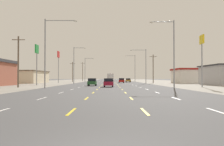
% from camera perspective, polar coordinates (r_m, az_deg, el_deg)
% --- Properties ---
extents(ground_plane, '(572.00, 572.00, 0.00)m').
position_cam_1_polar(ground_plane, '(70.75, -0.49, -2.46)').
color(ground_plane, '#4C4C4F').
extents(lot_apron_left, '(28.00, 440.00, 0.01)m').
position_cam_1_polar(lot_apron_left, '(74.99, -19.78, -2.32)').
color(lot_apron_left, gray).
rests_on(lot_apron_left, ground).
extents(lot_apron_right, '(28.00, 440.00, 0.01)m').
position_cam_1_polar(lot_apron_right, '(74.92, 18.81, -2.32)').
color(lot_apron_right, gray).
rests_on(lot_apron_right, ground).
extents(lane_markings, '(10.64, 227.60, 0.01)m').
position_cam_1_polar(lane_markings, '(109.24, -0.46, -2.00)').
color(lane_markings, white).
rests_on(lane_markings, ground).
extents(signal_span_wire, '(26.72, 0.53, 9.35)m').
position_cam_1_polar(signal_span_wire, '(14.12, -0.64, 15.31)').
color(signal_span_wire, brown).
rests_on(signal_span_wire, ground).
extents(hatchback_center_turn_nearest, '(1.72, 3.90, 1.54)m').
position_cam_1_polar(hatchback_center_turn_nearest, '(44.00, -0.81, -2.23)').
color(hatchback_center_turn_nearest, maroon).
rests_on(hatchback_center_turn_nearest, ground).
extents(hatchback_inner_left_near, '(1.72, 3.90, 1.54)m').
position_cam_1_polar(hatchback_inner_left_near, '(50.39, -4.62, -2.09)').
color(hatchback_inner_left_near, '#235B2D').
rests_on(hatchback_inner_left_near, ground).
extents(hatchback_inner_right_mid, '(1.72, 3.90, 1.54)m').
position_cam_1_polar(hatchback_inner_right_mid, '(79.70, 2.21, -1.75)').
color(hatchback_inner_right_mid, red).
rests_on(hatchback_inner_right_mid, ground).
extents(sedan_far_right_midfar, '(1.80, 4.50, 1.46)m').
position_cam_1_polar(sedan_far_right_midfar, '(92.28, 3.76, -1.68)').
color(sedan_far_right_midfar, '#B28C33').
rests_on(sedan_far_right_midfar, ground).
extents(box_truck_center_turn_far, '(2.40, 7.20, 3.23)m').
position_cam_1_polar(box_truck_center_turn_far, '(93.03, -0.40, -1.02)').
color(box_truck_center_turn_far, red).
rests_on(box_truck_center_turn_far, ground).
extents(storefront_left_row_2, '(8.66, 18.25, 3.92)m').
position_cam_1_polar(storefront_left_row_2, '(82.94, -18.63, -0.84)').
color(storefront_left_row_2, beige).
rests_on(storefront_left_row_2, ground).
extents(storefront_right_row_2, '(10.24, 11.32, 4.57)m').
position_cam_1_polar(storefront_right_row_2, '(80.68, 17.76, -0.60)').
color(storefront_right_row_2, silver).
rests_on(storefront_right_row_2, ground).
extents(pole_sign_left_row_1, '(0.24, 2.19, 9.02)m').
position_cam_1_polar(pole_sign_left_row_1, '(57.23, -17.09, 4.21)').
color(pole_sign_left_row_1, gray).
rests_on(pole_sign_left_row_1, ground).
extents(pole_sign_left_row_2, '(0.24, 2.63, 10.51)m').
position_cam_1_polar(pole_sign_left_row_2, '(83.91, -12.35, 3.39)').
color(pole_sign_left_row_2, gray).
rests_on(pole_sign_left_row_2, ground).
extents(pole_sign_right_row_1, '(0.24, 1.77, 9.14)m').
position_cam_1_polar(pole_sign_right_row_1, '(45.87, 20.18, 5.32)').
color(pole_sign_right_row_1, gray).
rests_on(pole_sign_right_row_1, ground).
extents(streetlight_left_row_0, '(5.14, 0.26, 10.91)m').
position_cam_1_polar(streetlight_left_row_0, '(39.91, -14.58, 5.72)').
color(streetlight_left_row_0, gray).
rests_on(streetlight_left_row_0, ground).
extents(streetlight_right_row_0, '(3.93, 0.26, 10.73)m').
position_cam_1_polar(streetlight_right_row_0, '(39.87, 13.72, 5.38)').
color(streetlight_right_row_0, gray).
rests_on(streetlight_right_row_0, ground).
extents(streetlight_left_row_1, '(3.38, 0.26, 10.35)m').
position_cam_1_polar(streetlight_left_row_1, '(69.68, -8.64, 2.35)').
color(streetlight_left_row_1, gray).
rests_on(streetlight_left_row_1, ground).
extents(streetlight_right_row_1, '(4.54, 0.26, 9.74)m').
position_cam_1_polar(streetlight_right_row_1, '(69.61, 7.50, 2.21)').
color(streetlight_right_row_1, gray).
rests_on(streetlight_right_row_1, ground).
extents(streetlight_left_row_2, '(3.73, 0.26, 9.80)m').
position_cam_1_polar(streetlight_left_row_2, '(99.82, -6.10, 1.16)').
color(streetlight_left_row_2, gray).
rests_on(streetlight_left_row_2, ground).
extents(streetlight_right_row_2, '(3.94, 0.26, 10.90)m').
position_cam_1_polar(streetlight_right_row_2, '(99.82, 5.17, 1.49)').
color(streetlight_right_row_2, gray).
rests_on(streetlight_right_row_2, ground).
extents(utility_pole_left_row_0, '(2.20, 0.26, 8.72)m').
position_cam_1_polar(utility_pole_left_row_0, '(44.62, -20.97, 2.70)').
color(utility_pole_left_row_0, brown).
rests_on(utility_pole_left_row_0, ground).
extents(utility_pole_right_row_1, '(2.20, 0.26, 8.82)m').
position_cam_1_polar(utility_pole_right_row_1, '(76.79, 9.55, 1.09)').
color(utility_pole_right_row_1, brown).
rests_on(utility_pole_right_row_1, ground).
extents(utility_pole_left_row_2, '(2.20, 0.26, 8.12)m').
position_cam_1_polar(utility_pole_left_row_2, '(100.84, -9.17, 0.36)').
color(utility_pole_left_row_2, brown).
rests_on(utility_pole_left_row_2, ground).
extents(utility_pole_left_row_3, '(2.20, 0.26, 10.35)m').
position_cam_1_polar(utility_pole_left_row_3, '(136.69, -6.86, 0.43)').
color(utility_pole_left_row_3, brown).
rests_on(utility_pole_left_row_3, ground).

